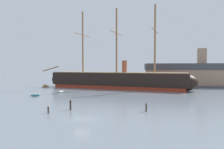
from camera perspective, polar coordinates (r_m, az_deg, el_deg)
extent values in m
plane|color=slate|center=(35.52, -8.19, -11.89)|extent=(400.00, 400.00, 0.00)
cube|color=maroon|center=(82.61, 1.24, -3.40)|extent=(52.46, 20.95, 1.36)
cube|color=black|center=(82.37, 1.24, -1.25)|extent=(54.65, 21.82, 4.86)
ellipsoid|color=black|center=(93.74, -13.34, -1.31)|extent=(11.34, 9.60, 6.21)
ellipsoid|color=black|center=(77.76, 18.91, -2.06)|extent=(11.34, 9.60, 6.21)
cube|color=#9E7F5B|center=(82.26, 1.24, 0.54)|extent=(53.43, 20.91, 0.29)
cylinder|color=#936642|center=(88.94, -7.98, 8.69)|extent=(0.68, 0.68, 25.25)
cylinder|color=#936642|center=(89.34, -7.99, 10.62)|extent=(3.61, 12.68, 0.27)
cylinder|color=#936642|center=(82.87, 1.25, 9.20)|extent=(0.68, 0.68, 25.25)
cylinder|color=#936642|center=(83.30, 1.25, 11.27)|extent=(3.61, 12.68, 0.27)
cylinder|color=#936642|center=(79.20, 11.65, 9.49)|extent=(0.68, 0.68, 25.25)
cylinder|color=#936642|center=(79.65, 11.67, 11.65)|extent=(3.61, 12.68, 0.27)
cylinder|color=#936642|center=(97.13, -16.35, 1.54)|extent=(8.43, 2.67, 2.59)
cylinder|color=#9E4C33|center=(81.20, 3.42, 2.13)|extent=(1.94, 1.94, 4.86)
ellipsoid|color=#236670|center=(65.29, -20.16, -5.31)|extent=(2.86, 2.42, 0.63)
cube|color=beige|center=(65.26, -20.17, -5.10)|extent=(0.74, 0.96, 0.10)
ellipsoid|color=silver|center=(72.42, -13.75, -4.55)|extent=(1.73, 2.55, 0.55)
cube|color=#B2ADA3|center=(72.40, -13.76, -4.39)|extent=(0.89, 0.48, 0.09)
ellipsoid|color=orange|center=(94.94, -17.71, -2.99)|extent=(3.19, 2.18, 0.69)
cube|color=beige|center=(94.90, -17.84, -2.66)|extent=(1.12, 1.06, 0.69)
ellipsoid|color=#1E284C|center=(87.72, 20.38, -3.30)|extent=(4.71, 4.39, 1.06)
cube|color=#B2ADA3|center=(87.90, 20.51, -2.74)|extent=(1.86, 1.84, 1.06)
ellipsoid|color=#7FB2D6|center=(98.10, 2.58, -2.60)|extent=(2.96, 5.13, 1.12)
cube|color=beige|center=(98.35, 2.63, -2.07)|extent=(1.58, 1.71, 1.12)
cylinder|color=#382B1E|center=(42.67, -11.27, -8.21)|extent=(0.36, 0.36, 1.94)
cylinder|color=#4C3D2D|center=(41.01, 9.32, -8.88)|extent=(0.32, 0.32, 1.57)
cylinder|color=#423323|center=(40.83, -16.99, -9.23)|extent=(0.31, 0.31, 1.23)
cube|color=#565659|center=(100.02, 20.88, -2.74)|extent=(44.24, 17.04, 0.80)
cube|color=tan|center=(99.78, 20.91, -0.65)|extent=(40.22, 14.20, 6.52)
cube|color=#47474C|center=(99.68, 20.94, 2.02)|extent=(41.02, 14.48, 2.75)
cube|color=tan|center=(101.00, 23.33, 4.67)|extent=(3.20, 3.20, 6.71)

